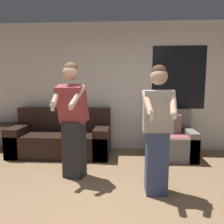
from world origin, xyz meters
TOP-DOWN VIEW (x-y plane):
  - ground_plane at (0.00, 0.00)m, footprint 14.00×14.00m
  - wall_back at (0.02, 2.65)m, footprint 6.67×0.07m
  - couch at (-1.13, 2.20)m, footprint 1.96×0.85m
  - armchair at (1.07, 2.18)m, footprint 0.85×0.82m
  - side_table at (-2.49, 2.41)m, footprint 0.60×0.37m
  - person_left at (-0.62, 1.10)m, footprint 0.49×0.58m
  - person_right at (0.57, 0.67)m, footprint 0.43×0.46m

SIDE VIEW (x-z plane):
  - ground_plane at x=0.00m, z-range 0.00..0.00m
  - couch at x=-1.13m, z-range -0.15..0.77m
  - armchair at x=1.07m, z-range -0.14..0.77m
  - side_table at x=-2.49m, z-range 0.12..0.84m
  - person_right at x=0.57m, z-range 0.03..1.69m
  - person_left at x=-0.62m, z-range 0.03..1.77m
  - wall_back at x=0.02m, z-range 0.00..2.70m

